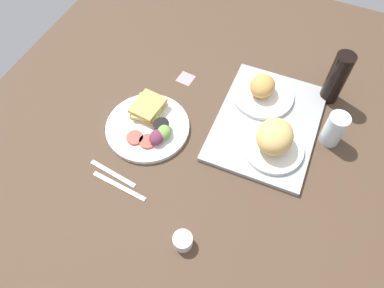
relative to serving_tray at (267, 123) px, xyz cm
name	(u,v)px	position (x,y,z in cm)	size (l,w,h in cm)	color
ground_plane	(186,145)	(18.06, -21.96, -2.30)	(190.00, 150.00, 3.00)	#4C3828
serving_tray	(267,123)	(0.00, 0.00, 0.00)	(45.00, 33.00, 1.60)	#9EA0A3
bread_plate_near	(263,91)	(-10.09, -5.34, 3.39)	(21.78, 21.78, 8.16)	white
bread_plate_far	(274,140)	(9.44, 4.50, 5.24)	(19.41, 19.41, 10.40)	white
plate_with_salad	(150,124)	(17.21, -35.79, 0.92)	(28.12, 28.12, 5.40)	white
drinking_glass	(334,129)	(-2.22, 20.78, 5.28)	(6.59, 6.59, 12.15)	silver
soda_bottle	(337,78)	(-20.19, 16.50, 9.25)	(6.40, 6.40, 20.11)	black
espresso_cup	(183,241)	(49.07, -8.95, 1.20)	(5.60, 5.60, 4.00)	silver
fork	(113,173)	(37.87, -38.20, -0.55)	(17.00, 1.40, 0.50)	#B7B7BC
knife	(119,186)	(40.87, -34.20, -0.55)	(19.00, 1.40, 0.50)	#B7B7BC
sticky_note	(186,78)	(-7.95, -33.91, -0.74)	(5.60, 5.60, 0.12)	pink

